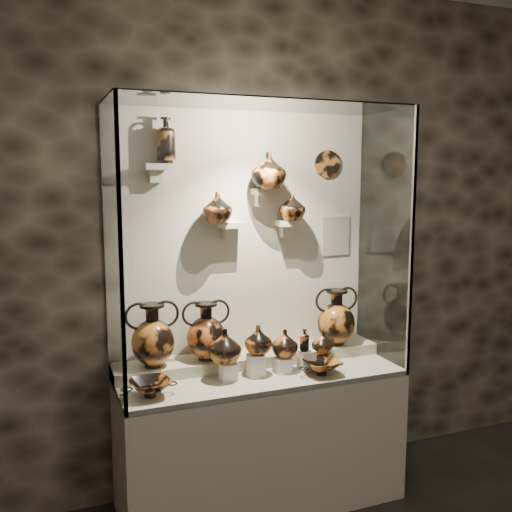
{
  "coord_description": "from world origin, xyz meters",
  "views": [
    {
      "loc": [
        -1.22,
        -0.87,
        2.0
      ],
      "look_at": [
        0.01,
        2.27,
        1.52
      ],
      "focal_mm": 40.0,
      "sensor_mm": 36.0,
      "label": 1
    }
  ],
  "objects_px": {
    "ovoid_vase_c": "(292,207)",
    "jug_a": "(225,346)",
    "amphora_right": "(336,317)",
    "kylix_left": "(150,386)",
    "kylix_right": "(321,366)",
    "lekythos_tall": "(166,137)",
    "amphora_mid": "(206,331)",
    "jug_b": "(258,340)",
    "jug_e": "(322,343)",
    "amphora_left": "(153,335)",
    "ovoid_vase_a": "(217,208)",
    "lekythos_small": "(304,339)",
    "jug_c": "(285,343)",
    "ovoid_vase_b": "(269,170)"
  },
  "relations": [
    {
      "from": "kylix_left",
      "to": "ovoid_vase_b",
      "type": "relative_size",
      "value": 1.26
    },
    {
      "from": "kylix_right",
      "to": "ovoid_vase_b",
      "type": "distance_m",
      "value": 1.21
    },
    {
      "from": "kylix_right",
      "to": "ovoid_vase_c",
      "type": "xyz_separation_m",
      "value": [
        -0.02,
        0.37,
        0.92
      ]
    },
    {
      "from": "jug_b",
      "to": "ovoid_vase_c",
      "type": "height_order",
      "value": "ovoid_vase_c"
    },
    {
      "from": "jug_a",
      "to": "lekythos_tall",
      "type": "xyz_separation_m",
      "value": [
        -0.26,
        0.27,
        1.19
      ]
    },
    {
      "from": "kylix_right",
      "to": "jug_b",
      "type": "bearing_deg",
      "value": -176.54
    },
    {
      "from": "amphora_right",
      "to": "jug_e",
      "type": "xyz_separation_m",
      "value": [
        -0.19,
        -0.18,
        -0.1
      ]
    },
    {
      "from": "jug_a",
      "to": "lekythos_small",
      "type": "bearing_deg",
      "value": 18.15
    },
    {
      "from": "jug_b",
      "to": "ovoid_vase_b",
      "type": "distance_m",
      "value": 1.02
    },
    {
      "from": "amphora_right",
      "to": "jug_a",
      "type": "bearing_deg",
      "value": 179.19
    },
    {
      "from": "amphora_right",
      "to": "jug_c",
      "type": "height_order",
      "value": "amphora_right"
    },
    {
      "from": "ovoid_vase_b",
      "to": "ovoid_vase_c",
      "type": "xyz_separation_m",
      "value": [
        0.17,
        0.02,
        -0.22
      ]
    },
    {
      "from": "jug_e",
      "to": "kylix_right",
      "type": "relative_size",
      "value": 0.52
    },
    {
      "from": "amphora_left",
      "to": "jug_e",
      "type": "height_order",
      "value": "amphora_left"
    },
    {
      "from": "jug_a",
      "to": "jug_e",
      "type": "distance_m",
      "value": 0.63
    },
    {
      "from": "jug_c",
      "to": "ovoid_vase_c",
      "type": "bearing_deg",
      "value": 36.7
    },
    {
      "from": "amphora_right",
      "to": "lekythos_tall",
      "type": "relative_size",
      "value": 1.24
    },
    {
      "from": "jug_a",
      "to": "lekythos_small",
      "type": "xyz_separation_m",
      "value": [
        0.49,
        -0.03,
        -0.0
      ]
    },
    {
      "from": "ovoid_vase_c",
      "to": "jug_a",
      "type": "bearing_deg",
      "value": -131.1
    },
    {
      "from": "amphora_right",
      "to": "lekythos_small",
      "type": "relative_size",
      "value": 2.37
    },
    {
      "from": "amphora_left",
      "to": "ovoid_vase_a",
      "type": "xyz_separation_m",
      "value": [
        0.42,
        0.06,
        0.72
      ]
    },
    {
      "from": "amphora_left",
      "to": "amphora_mid",
      "type": "xyz_separation_m",
      "value": [
        0.32,
        0.01,
        -0.01
      ]
    },
    {
      "from": "amphora_left",
      "to": "kylix_left",
      "type": "distance_m",
      "value": 0.35
    },
    {
      "from": "jug_e",
      "to": "ovoid_vase_b",
      "type": "xyz_separation_m",
      "value": [
        -0.27,
        0.22,
        1.05
      ]
    },
    {
      "from": "lekythos_small",
      "to": "jug_a",
      "type": "bearing_deg",
      "value": 166.41
    },
    {
      "from": "lekythos_small",
      "to": "lekythos_tall",
      "type": "xyz_separation_m",
      "value": [
        -0.75,
        0.3,
        1.19
      ]
    },
    {
      "from": "jug_a",
      "to": "ovoid_vase_a",
      "type": "bearing_deg",
      "value": 102.31
    },
    {
      "from": "amphora_right",
      "to": "kylix_right",
      "type": "xyz_separation_m",
      "value": [
        -0.27,
        -0.31,
        -0.2
      ]
    },
    {
      "from": "jug_b",
      "to": "jug_e",
      "type": "bearing_deg",
      "value": 17.68
    },
    {
      "from": "amphora_left",
      "to": "kylix_left",
      "type": "bearing_deg",
      "value": -106.4
    },
    {
      "from": "jug_e",
      "to": "lekythos_tall",
      "type": "relative_size",
      "value": 0.48
    },
    {
      "from": "amphora_mid",
      "to": "jug_b",
      "type": "height_order",
      "value": "amphora_mid"
    },
    {
      "from": "lekythos_tall",
      "to": "jug_b",
      "type": "bearing_deg",
      "value": -52.55
    },
    {
      "from": "amphora_right",
      "to": "kylix_left",
      "type": "height_order",
      "value": "amphora_right"
    },
    {
      "from": "ovoid_vase_b",
      "to": "ovoid_vase_c",
      "type": "distance_m",
      "value": 0.28
    },
    {
      "from": "jug_e",
      "to": "kylix_left",
      "type": "relative_size",
      "value": 0.5
    },
    {
      "from": "jug_a",
      "to": "ovoid_vase_c",
      "type": "distance_m",
      "value": 0.97
    },
    {
      "from": "amphora_mid",
      "to": "jug_e",
      "type": "distance_m",
      "value": 0.72
    },
    {
      "from": "lekythos_small",
      "to": "lekythos_tall",
      "type": "distance_m",
      "value": 1.43
    },
    {
      "from": "jug_c",
      "to": "ovoid_vase_b",
      "type": "relative_size",
      "value": 0.75
    },
    {
      "from": "amphora_right",
      "to": "kylix_left",
      "type": "xyz_separation_m",
      "value": [
        -1.28,
        -0.28,
        -0.2
      ]
    },
    {
      "from": "amphora_mid",
      "to": "amphora_right",
      "type": "height_order",
      "value": "amphora_right"
    },
    {
      "from": "kylix_right",
      "to": "lekythos_tall",
      "type": "xyz_separation_m",
      "value": [
        -0.81,
        0.4,
        1.33
      ]
    },
    {
      "from": "jug_a",
      "to": "ovoid_vase_b",
      "type": "bearing_deg",
      "value": 52.76
    },
    {
      "from": "amphora_mid",
      "to": "amphora_right",
      "type": "distance_m",
      "value": 0.88
    },
    {
      "from": "lekythos_small",
      "to": "kylix_left",
      "type": "height_order",
      "value": "lekythos_small"
    },
    {
      "from": "jug_b",
      "to": "jug_a",
      "type": "bearing_deg",
      "value": -162.32
    },
    {
      "from": "amphora_mid",
      "to": "jug_e",
      "type": "relative_size",
      "value": 2.5
    },
    {
      "from": "lekythos_tall",
      "to": "ovoid_vase_b",
      "type": "bearing_deg",
      "value": -27.14
    },
    {
      "from": "amphora_right",
      "to": "jug_a",
      "type": "relative_size",
      "value": 1.84
    }
  ]
}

